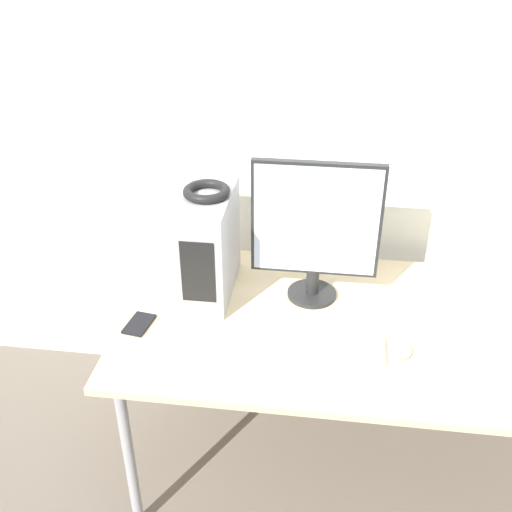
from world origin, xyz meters
TOP-DOWN VIEW (x-y plane):
  - wall_back at (0.00, 1.06)m, footprint 8.00×0.07m
  - desk at (0.00, 0.46)m, footprint 2.23×0.93m
  - pc_tower at (-0.82, 0.61)m, footprint 0.18×0.40m
  - headphones at (-0.82, 0.61)m, footprint 0.17×0.17m
  - monitor_main at (-0.42, 0.62)m, footprint 0.48×0.19m
  - keyboard at (-0.41, 0.30)m, footprint 0.50×0.14m
  - mouse at (-0.09, 0.32)m, footprint 0.06×0.09m
  - cell_phone at (-1.04, 0.35)m, footprint 0.10×0.14m

SIDE VIEW (x-z plane):
  - desk at x=0.00m, z-range 0.34..1.11m
  - cell_phone at x=-1.04m, z-range 0.77..0.78m
  - keyboard at x=-0.41m, z-range 0.77..0.79m
  - mouse at x=-0.09m, z-range 0.77..0.79m
  - pc_tower at x=-0.82m, z-range 0.77..1.18m
  - monitor_main at x=-0.42m, z-range 0.79..1.35m
  - headphones at x=-0.82m, z-range 1.18..1.21m
  - wall_back at x=0.00m, z-range 0.00..2.70m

